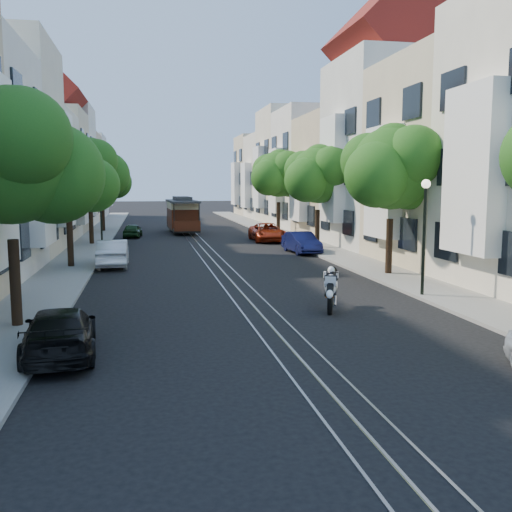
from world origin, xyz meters
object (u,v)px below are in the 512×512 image
tree_w_a (11,161)px  cable_car (182,213)px  parked_car_w_far (133,231)px  tree_e_d (279,175)px  lamp_east (425,220)px  sportbike_rider (331,286)px  tree_w_b (69,178)px  parked_car_e_far (267,232)px  tree_e_b (393,170)px  tree_w_d (103,179)px  tree_w_c (90,170)px  lamp_west (101,205)px  parked_car_w_mid (113,253)px  parked_car_w_near (60,332)px  parked_car_e_mid (301,242)px  tree_e_c (319,176)px

tree_w_a → cable_car: bearing=78.3°
parked_car_w_far → tree_e_d: bearing=-170.9°
lamp_east → sportbike_rider: size_ratio=2.23×
tree_w_b → parked_car_e_far: bearing=42.9°
tree_e_b → tree_w_d: 30.60m
cable_car → parked_car_e_far: cable_car is taller
tree_w_c → lamp_west: tree_w_c is taller
tree_w_a → sportbike_rider: (9.50, 0.65, -3.92)m
parked_car_w_mid → parked_car_w_far: (0.60, 15.96, -0.14)m
tree_w_b → parked_car_w_mid: size_ratio=1.52×
tree_w_a → tree_w_d: bearing=90.0°
tree_w_a → parked_car_w_mid: tree_w_a is taller
lamp_west → cable_car: (5.80, 12.00, -1.19)m
lamp_west → parked_car_w_near: lamp_west is taller
parked_car_w_near → parked_car_w_mid: (0.40, 15.21, 0.09)m
tree_w_c → tree_w_a: bearing=-90.0°
tree_w_b → parked_car_e_mid: size_ratio=1.62×
parked_car_w_near → parked_car_w_far: parked_car_w_near is taller
tree_e_c → cable_car: size_ratio=0.88×
tree_w_b → parked_car_w_near: tree_w_b is taller
tree_e_b → tree_w_d: size_ratio=1.03×
tree_e_c → parked_car_e_mid: tree_e_c is taller
lamp_east → parked_car_w_near: bearing=-157.4°
sportbike_rider → parked_car_e_mid: sportbike_rider is taller
parked_car_e_mid → parked_car_w_near: size_ratio=0.95×
lamp_west → tree_e_b: bearing=-43.8°
lamp_east → lamp_west: size_ratio=1.00×
tree_w_b → tree_w_d: tree_w_d is taller
tree_e_d → parked_car_e_far: (-2.20, -5.66, -4.21)m
tree_e_d → lamp_west: size_ratio=1.65×
sportbike_rider → parked_car_w_mid: 13.88m
tree_w_c → parked_car_w_far: size_ratio=2.23×
sportbike_rider → parked_car_e_far: sportbike_rider is taller
tree_e_d → parked_car_w_near: 34.69m
tree_e_b → lamp_east: 5.41m
parked_car_e_far → parked_car_w_near: bearing=-110.9°
tree_w_c → parked_car_e_far: tree_w_c is taller
tree_w_d → parked_car_w_mid: 22.15m
parked_car_w_near → parked_car_w_mid: 15.22m
lamp_west → parked_car_w_mid: 8.11m
tree_e_d → parked_car_w_far: bearing=-176.3°
tree_e_b → tree_e_c: bearing=90.0°
parked_car_e_far → parked_car_w_far: 10.83m
lamp_east → tree_w_c: bearing=122.6°
sportbike_rider → lamp_west: bearing=134.4°
tree_w_d → parked_car_w_mid: size_ratio=1.58×
cable_car → parked_car_w_far: bearing=-139.7°
parked_car_w_far → parked_car_w_near: bearing=93.5°
tree_w_c → lamp_east: 25.01m
tree_w_b → sportbike_rider: bearing=-50.1°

